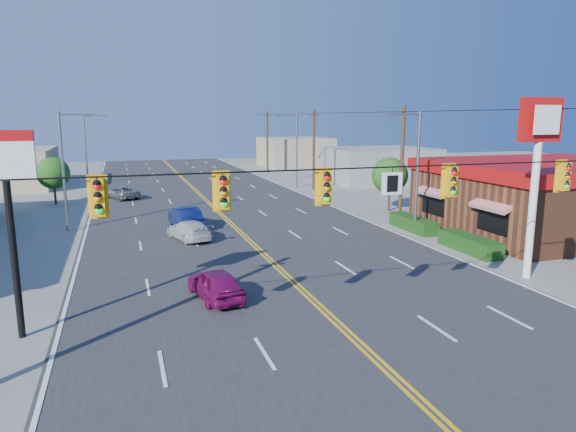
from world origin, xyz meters
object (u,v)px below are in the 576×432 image
object	(u,v)px
car_magenta	(215,285)
car_white	(189,231)
pizza_hut_sign	(7,191)
car_silver	(122,193)
kfc	(548,196)
kfc_pylon	(538,152)
car_blue	(185,218)
signal_span	(355,202)

from	to	relation	value
car_magenta	car_white	distance (m)	11.17
pizza_hut_sign	car_silver	distance (m)	31.86
car_white	kfc	bearing A→B (deg)	152.53
kfc_pylon	car_silver	xyz separation A→B (m)	(-18.36, 31.32, -5.44)
car_blue	signal_span	bearing A→B (deg)	92.99
pizza_hut_sign	car_white	xyz separation A→B (m)	(7.50, 12.78, -4.58)
car_blue	kfc_pylon	bearing A→B (deg)	125.37
signal_span	car_magenta	world-z (taller)	signal_span
signal_span	car_blue	size ratio (longest dim) A/B	5.38
kfc	car_white	distance (m)	23.95
signal_span	car_blue	xyz separation A→B (m)	(-3.17, 20.28, -4.14)
signal_span	car_magenta	size ratio (longest dim) A/B	6.37
car_magenta	car_blue	size ratio (longest dim) A/B	0.84
kfc_pylon	pizza_hut_sign	size ratio (longest dim) A/B	1.24
signal_span	car_white	world-z (taller)	signal_span
pizza_hut_sign	car_magenta	distance (m)	8.63
car_white	kfc_pylon	bearing A→B (deg)	122.68
car_white	car_magenta	bearing A→B (deg)	72.38
kfc_pylon	car_magenta	world-z (taller)	kfc_pylon
kfc_pylon	signal_span	bearing A→B (deg)	-160.22
kfc_pylon	car_blue	world-z (taller)	kfc_pylon
kfc_pylon	car_silver	size ratio (longest dim) A/B	1.97
signal_span	car_silver	world-z (taller)	signal_span
kfc_pylon	car_silver	bearing A→B (deg)	120.38
pizza_hut_sign	car_magenta	bearing A→B (deg)	12.72
kfc_pylon	car_white	world-z (taller)	kfc_pylon
signal_span	car_silver	xyz separation A→B (m)	(-7.24, 35.32, -4.28)
car_magenta	car_blue	bearing A→B (deg)	-101.60
kfc	kfc_pylon	distance (m)	12.52
signal_span	car_white	xyz separation A→B (m)	(-3.38, 16.78, -4.28)
signal_span	pizza_hut_sign	world-z (taller)	signal_span
car_silver	signal_span	bearing A→B (deg)	78.32
signal_span	kfc_pylon	xyz separation A→B (m)	(11.12, 4.00, 1.16)
car_blue	car_silver	bearing A→B (deg)	-80.75
car_white	car_blue	bearing A→B (deg)	-109.35
kfc_pylon	pizza_hut_sign	distance (m)	22.02
signal_span	pizza_hut_sign	xyz separation A→B (m)	(-10.88, 4.00, 0.30)
signal_span	car_white	bearing A→B (deg)	101.39
kfc	car_blue	distance (m)	24.68
car_blue	car_magenta	bearing A→B (deg)	81.99
kfc	car_blue	size ratio (longest dim) A/B	3.61
kfc	signal_span	bearing A→B (deg)	-149.06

